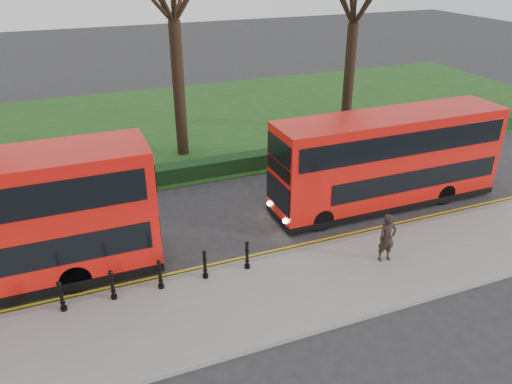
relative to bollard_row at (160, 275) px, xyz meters
name	(u,v)px	position (x,y,z in m)	size (l,w,h in m)	color
ground	(199,259)	(1.64, 1.35, -0.65)	(120.00, 120.00, 0.00)	#28282B
pavement	(226,308)	(1.64, -1.65, -0.57)	(60.00, 4.00, 0.15)	gray
kerb	(207,272)	(1.64, 0.35, -0.57)	(60.00, 0.25, 0.16)	slate
grass_verge	(131,129)	(1.64, 16.35, -0.62)	(60.00, 18.00, 0.06)	#194517
hedge	(158,176)	(1.64, 8.15, -0.25)	(60.00, 0.90, 0.80)	black
yellow_line_outer	(205,269)	(1.64, 0.65, -0.64)	(60.00, 0.10, 0.01)	yellow
yellow_line_inner	(203,266)	(1.64, 0.85, -0.64)	(60.00, 0.10, 0.01)	yellow
bollard_row	(160,275)	(0.00, 0.00, 0.00)	(6.10, 0.15, 1.00)	black
bus_rear	(388,161)	(10.24, 2.52, 1.36)	(10.04, 2.31, 3.99)	red
pedestrian	(387,238)	(7.64, -1.33, 0.38)	(0.64, 0.42, 1.77)	black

